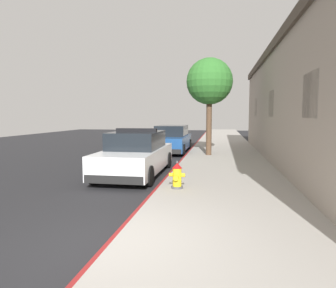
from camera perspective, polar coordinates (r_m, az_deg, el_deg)
The scene contains 7 objects.
ground_plane at distance 15.91m, azimuth -11.82°, elevation -2.91°, with size 31.03×60.00×0.20m, color #232326.
sidewalk_pavement at distance 14.80m, azimuth 10.36°, elevation -2.82°, with size 3.76×60.00×0.15m, color #9E9991.
curb_painted_edge at distance 14.89m, azimuth 2.94°, elevation -2.69°, with size 0.08×60.00×0.15m, color maroon.
police_cruiser at distance 11.17m, azimuth -5.88°, elevation -1.92°, with size 1.94×4.84×1.68m.
parked_car_silver_ahead at distance 18.02m, azimuth 0.68°, elevation 0.84°, with size 1.94×4.84×1.56m.
fire_hydrant at distance 8.50m, azimuth 1.68°, elevation -5.87°, with size 0.44×0.40×0.76m.
street_tree at distance 15.78m, azimuth 7.66°, elevation 11.26°, with size 2.30×2.30×4.84m.
Camera 1 is at (1.68, -4.65, 2.15)m, focal length 33.02 mm.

